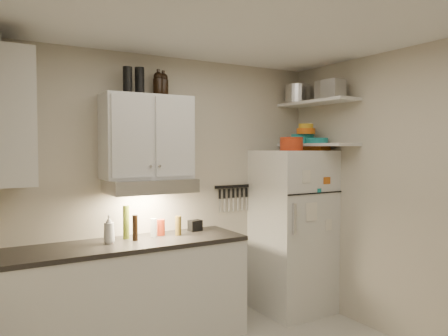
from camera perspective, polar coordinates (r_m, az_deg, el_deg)
ceiling at (r=3.08m, az=4.80°, el=19.25°), size 3.20×3.00×0.02m
back_wall at (r=4.30m, az=-7.04°, el=-3.08°), size 3.20×0.02×2.60m
right_wall at (r=4.13m, az=23.30°, el=-3.52°), size 0.02×3.00×2.60m
base_cabinet at (r=4.01m, az=-12.63°, el=-16.18°), size 2.10×0.60×0.88m
countertop at (r=3.88m, az=-12.70°, el=-9.73°), size 2.10×0.62×0.04m
upper_cabinet at (r=4.00m, az=-10.02°, el=4.00°), size 0.80×0.33×0.75m
side_cabinet at (r=3.63m, az=-26.37°, el=5.88°), size 0.33×0.55×1.00m
range_hood at (r=3.96m, az=-9.64°, el=-2.29°), size 0.76×0.46×0.12m
fridge at (r=4.72m, az=8.96°, el=-8.10°), size 0.70×0.68×1.70m
shelf_hi at (r=4.69m, az=12.04°, el=8.37°), size 0.30×0.95×0.03m
shelf_lo at (r=4.67m, az=11.99°, el=2.99°), size 0.30×0.95×0.03m
knife_strip at (r=4.60m, az=1.11°, el=-2.44°), size 0.42×0.02×0.03m
dutch_oven at (r=4.39m, az=8.80°, el=3.13°), size 0.25×0.25×0.13m
book_stack at (r=4.69m, az=12.05°, el=2.71°), size 0.22×0.25×0.07m
spice_jar at (r=4.62m, az=9.15°, el=2.86°), size 0.07×0.07×0.09m
stock_pot at (r=4.87m, az=9.57°, el=9.52°), size 0.36×0.36×0.19m
tin_a at (r=4.61m, az=13.34°, el=9.85°), size 0.22×0.20×0.19m
tin_b at (r=4.43m, az=14.09°, el=10.02°), size 0.20×0.20×0.17m
bowl_teal at (r=4.80m, az=10.21°, el=3.77°), size 0.25×0.25×0.10m
bowl_orange at (r=4.73m, az=10.64°, el=4.74°), size 0.20×0.20×0.06m
bowl_yellow at (r=4.73m, az=10.65°, el=5.40°), size 0.15×0.15×0.05m
plates at (r=4.65m, az=12.06°, el=3.52°), size 0.28×0.28×0.06m
growler_a at (r=4.15m, az=-8.58°, el=10.79°), size 0.11×0.11×0.23m
growler_b at (r=4.15m, az=-7.94°, el=10.72°), size 0.10×0.10×0.22m
thermos_a at (r=4.05m, az=-10.97°, el=11.06°), size 0.10×0.10×0.25m
thermos_b at (r=3.97m, az=-12.49°, el=11.12°), size 0.09×0.09×0.23m
soap_bottle at (r=3.84m, az=-14.79°, el=-7.51°), size 0.13×0.13×0.27m
pepper_mill at (r=4.08m, az=-5.99°, el=-7.50°), size 0.07×0.07×0.18m
oil_bottle at (r=3.99m, az=-12.67°, el=-6.92°), size 0.07×0.07×0.30m
vinegar_bottle at (r=3.91m, az=-11.53°, el=-7.66°), size 0.05×0.05×0.23m
clear_bottle at (r=4.05m, az=-9.19°, el=-7.70°), size 0.07×0.07×0.17m
red_jar at (r=4.10m, az=-8.24°, el=-7.68°), size 0.10×0.10×0.15m
caddy at (r=4.29m, az=-3.80°, el=-7.50°), size 0.13×0.10×0.10m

